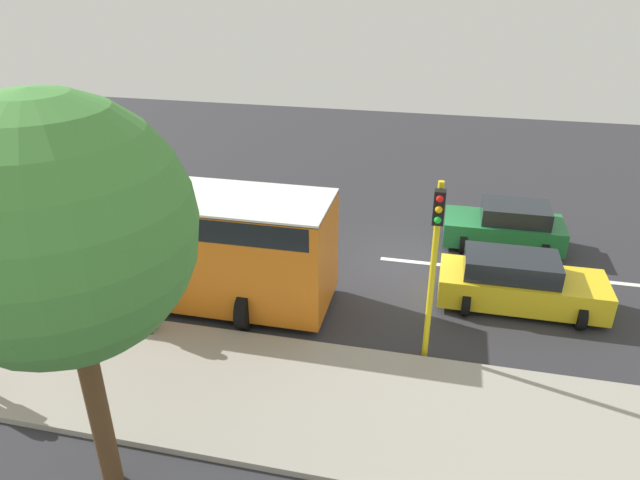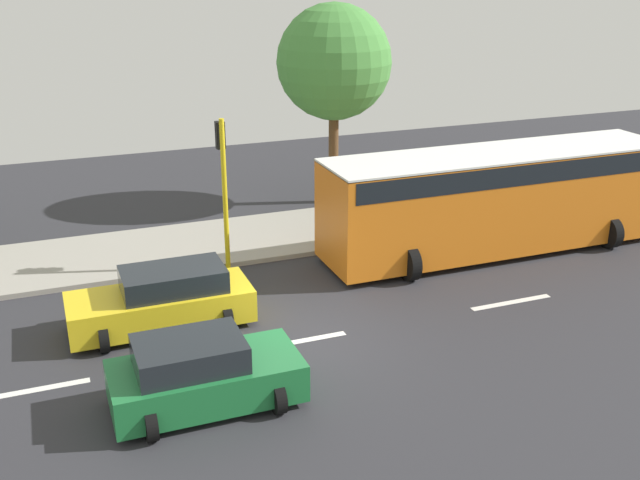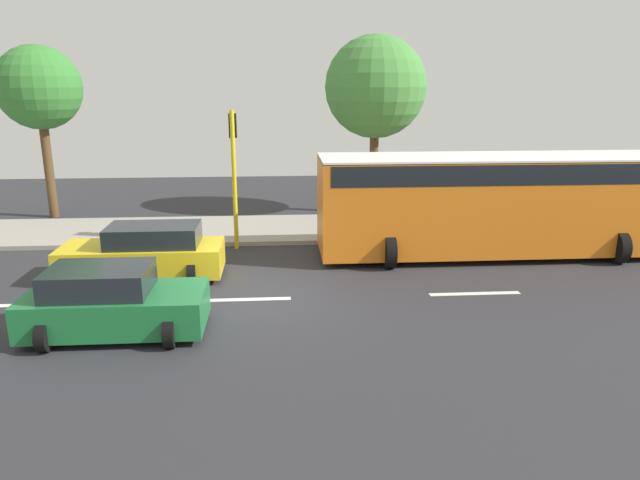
{
  "view_description": "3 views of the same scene",
  "coord_description": "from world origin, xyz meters",
  "px_view_note": "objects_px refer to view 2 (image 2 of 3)",
  "views": [
    {
      "loc": [
        16.28,
        0.48,
        8.65
      ],
      "look_at": [
        1.98,
        -2.76,
        1.45
      ],
      "focal_mm": 32.01,
      "sensor_mm": 36.0,
      "label": 1
    },
    {
      "loc": [
        -14.92,
        5.2,
        8.58
      ],
      "look_at": [
        2.07,
        -1.35,
        1.68
      ],
      "focal_mm": 41.94,
      "sensor_mm": 36.0,
      "label": 2
    },
    {
      "loc": [
        -13.88,
        -0.96,
        5.34
      ],
      "look_at": [
        1.96,
        -2.09,
        1.0
      ],
      "focal_mm": 32.54,
      "sensor_mm": 36.0,
      "label": 3
    }
  ],
  "objects_px": {
    "car_yellow_cab": "(164,301)",
    "city_bus": "(498,194)",
    "pedestrian_by_tree": "(450,173)",
    "street_tree_north": "(334,63)",
    "pedestrian_near_signal": "(425,204)",
    "traffic_light_corner": "(223,174)",
    "car_green": "(202,375)"
  },
  "relations": [
    {
      "from": "city_bus",
      "to": "traffic_light_corner",
      "type": "relative_size",
      "value": 2.44
    },
    {
      "from": "car_green",
      "to": "traffic_light_corner",
      "type": "xyz_separation_m",
      "value": [
        6.68,
        -2.22,
        2.22
      ]
    },
    {
      "from": "pedestrian_by_tree",
      "to": "car_green",
      "type": "bearing_deg",
      "value": 131.26
    },
    {
      "from": "pedestrian_by_tree",
      "to": "car_yellow_cab",
      "type": "bearing_deg",
      "value": 118.84
    },
    {
      "from": "car_yellow_cab",
      "to": "city_bus",
      "type": "xyz_separation_m",
      "value": [
        1.52,
        -10.5,
        1.13
      ]
    },
    {
      "from": "pedestrian_by_tree",
      "to": "street_tree_north",
      "type": "distance_m",
      "value": 5.98
    },
    {
      "from": "traffic_light_corner",
      "to": "car_yellow_cab",
      "type": "bearing_deg",
      "value": 141.33
    },
    {
      "from": "car_green",
      "to": "street_tree_north",
      "type": "bearing_deg",
      "value": -32.98
    },
    {
      "from": "pedestrian_by_tree",
      "to": "pedestrian_near_signal",
      "type": "bearing_deg",
      "value": 137.92
    },
    {
      "from": "pedestrian_near_signal",
      "to": "street_tree_north",
      "type": "relative_size",
      "value": 0.24
    },
    {
      "from": "traffic_light_corner",
      "to": "city_bus",
      "type": "bearing_deg",
      "value": -99.72
    },
    {
      "from": "city_bus",
      "to": "traffic_light_corner",
      "type": "distance_m",
      "value": 8.36
    },
    {
      "from": "pedestrian_by_tree",
      "to": "street_tree_north",
      "type": "bearing_deg",
      "value": 71.57
    },
    {
      "from": "car_yellow_cab",
      "to": "pedestrian_by_tree",
      "type": "relative_size",
      "value": 2.62
    },
    {
      "from": "car_yellow_cab",
      "to": "pedestrian_near_signal",
      "type": "bearing_deg",
      "value": -68.77
    },
    {
      "from": "city_bus",
      "to": "pedestrian_by_tree",
      "type": "distance_m",
      "value": 5.24
    },
    {
      "from": "car_yellow_cab",
      "to": "traffic_light_corner",
      "type": "bearing_deg",
      "value": -38.67
    },
    {
      "from": "city_bus",
      "to": "traffic_light_corner",
      "type": "bearing_deg",
      "value": 80.28
    },
    {
      "from": "street_tree_north",
      "to": "car_yellow_cab",
      "type": "bearing_deg",
      "value": 135.79
    },
    {
      "from": "pedestrian_by_tree",
      "to": "traffic_light_corner",
      "type": "height_order",
      "value": "traffic_light_corner"
    },
    {
      "from": "car_green",
      "to": "street_tree_north",
      "type": "height_order",
      "value": "street_tree_north"
    },
    {
      "from": "car_green",
      "to": "car_yellow_cab",
      "type": "xyz_separation_m",
      "value": [
        3.77,
        0.12,
        0.0
      ]
    },
    {
      "from": "traffic_light_corner",
      "to": "street_tree_north",
      "type": "xyz_separation_m",
      "value": [
        4.99,
        -5.36,
        2.2
      ]
    },
    {
      "from": "city_bus",
      "to": "traffic_light_corner",
      "type": "height_order",
      "value": "traffic_light_corner"
    },
    {
      "from": "pedestrian_by_tree",
      "to": "city_bus",
      "type": "bearing_deg",
      "value": 165.02
    },
    {
      "from": "traffic_light_corner",
      "to": "car_green",
      "type": "bearing_deg",
      "value": 161.65
    },
    {
      "from": "city_bus",
      "to": "car_green",
      "type": "bearing_deg",
      "value": 116.96
    },
    {
      "from": "car_green",
      "to": "pedestrian_by_tree",
      "type": "relative_size",
      "value": 2.27
    },
    {
      "from": "city_bus",
      "to": "pedestrian_by_tree",
      "type": "relative_size",
      "value": 6.51
    },
    {
      "from": "car_green",
      "to": "city_bus",
      "type": "xyz_separation_m",
      "value": [
        5.28,
        -10.39,
        1.14
      ]
    },
    {
      "from": "city_bus",
      "to": "pedestrian_near_signal",
      "type": "height_order",
      "value": "city_bus"
    },
    {
      "from": "traffic_light_corner",
      "to": "street_tree_north",
      "type": "relative_size",
      "value": 0.63
    }
  ]
}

